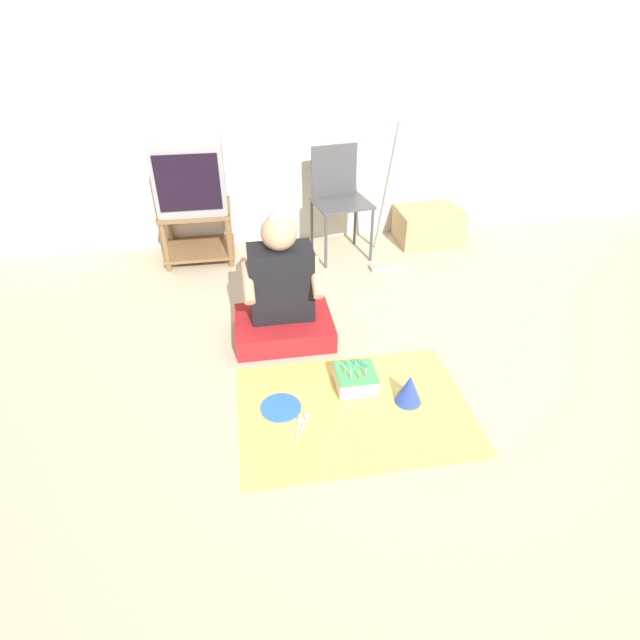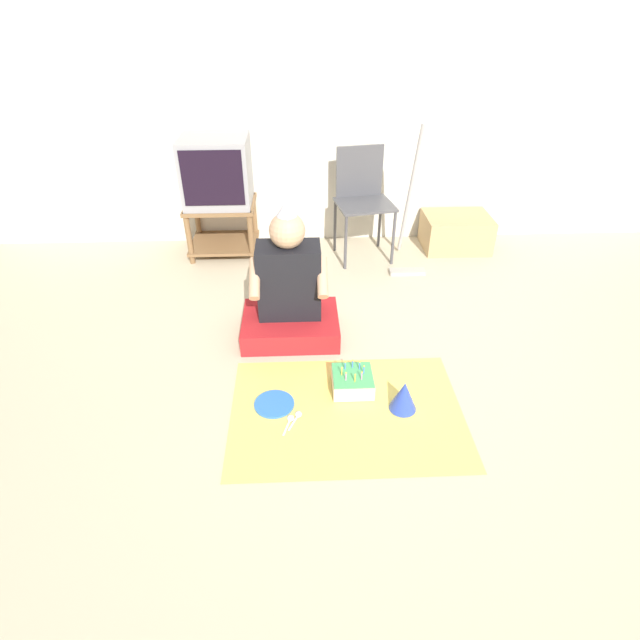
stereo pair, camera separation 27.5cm
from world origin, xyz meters
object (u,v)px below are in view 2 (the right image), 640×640
tv (217,171)px  party_hat_blue (404,396)px  cardboard_box_stack (456,232)px  folding_chair (362,194)px  birthday_cake (352,381)px  person_seated (290,294)px  paper_plate (274,404)px  dust_mop (409,230)px

tv → party_hat_blue: size_ratio=2.97×
tv → cardboard_box_stack: bearing=-0.1°
folding_chair → birthday_cake: (-0.23, -1.72, -0.46)m
cardboard_box_stack → person_seated: person_seated is taller
folding_chair → cardboard_box_stack: size_ratio=1.59×
tv → cardboard_box_stack: 2.05m
folding_chair → paper_plate: bearing=-109.9°
tv → dust_mop: (1.48, -0.36, -0.36)m
cardboard_box_stack → party_hat_blue: 2.13m
party_hat_blue → cardboard_box_stack: bearing=67.7°
dust_mop → tv: bearing=166.4°
cardboard_box_stack → dust_mop: dust_mop is taller
person_seated → party_hat_blue: (0.60, -0.74, -0.20)m
birthday_cake → cardboard_box_stack: bearing=59.5°
cardboard_box_stack → party_hat_blue: cardboard_box_stack is taller
person_seated → birthday_cake: size_ratio=3.96×
tv → folding_chair: (1.14, -0.08, -0.18)m
folding_chair → paper_plate: (-0.67, -1.84, -0.50)m
tv → birthday_cake: 2.12m
paper_plate → party_hat_blue: bearing=-4.7°
cardboard_box_stack → birthday_cake: bearing=-120.5°
folding_chair → party_hat_blue: (0.02, -1.90, -0.42)m
person_seated → party_hat_blue: 0.97m
cardboard_box_stack → paper_plate: size_ratio=2.53×
birthday_cake → paper_plate: size_ratio=1.04×
birthday_cake → party_hat_blue: 0.31m
birthday_cake → paper_plate: bearing=-165.1°
folding_chair → paper_plate: size_ratio=4.01×
cardboard_box_stack → paper_plate: (-1.50, -1.92, -0.13)m
tv → folding_chair: bearing=-4.0°
tv → folding_chair: tv is taller
party_hat_blue → birthday_cake: bearing=145.8°
dust_mop → party_hat_blue: 1.66m
cardboard_box_stack → birthday_cake: (-1.06, -1.80, -0.09)m
dust_mop → paper_plate: bearing=-122.7°
person_seated → paper_plate: size_ratio=4.10×
folding_chair → dust_mop: (0.34, -0.28, -0.19)m
person_seated → party_hat_blue: person_seated is taller
person_seated → tv: bearing=114.6°
folding_chair → dust_mop: bearing=-39.7°
tv → paper_plate: 2.09m
cardboard_box_stack → dust_mop: bearing=-144.3°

